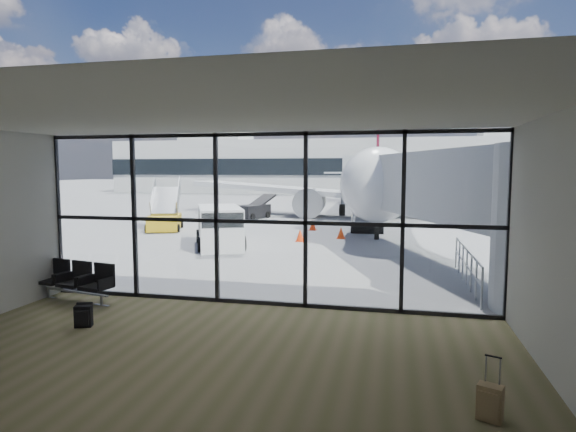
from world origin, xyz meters
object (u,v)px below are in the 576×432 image
at_px(suitcase, 490,402).
at_px(mobile_stairs, 165,220).
at_px(service_van, 220,226).
at_px(seating_row, 77,279).
at_px(backpack, 83,316).
at_px(airliner, 377,180).
at_px(belt_loader, 254,211).

height_order(suitcase, mobile_stairs, mobile_stairs).
bearing_deg(service_van, seating_row, -117.61).
bearing_deg(mobile_stairs, backpack, -88.75).
distance_m(seating_row, airliner, 28.03).
relative_size(seating_row, mobile_stairs, 0.61).
xyz_separation_m(suitcase, belt_loader, (-11.52, 26.76, 0.30)).
xyz_separation_m(seating_row, suitcase, (9.75, -4.31, -0.31)).
distance_m(seating_row, service_van, 9.49).
relative_size(airliner, mobile_stairs, 9.17).
relative_size(suitcase, airliner, 0.03).
bearing_deg(seating_row, belt_loader, 105.93).
distance_m(suitcase, belt_loader, 29.13).
distance_m(belt_loader, mobile_stairs, 8.37).
distance_m(service_van, belt_loader, 13.19).
xyz_separation_m(backpack, service_van, (-1.05, 11.43, 0.69)).
height_order(airliner, service_van, airliner).
height_order(suitcase, airliner, airliner).
relative_size(backpack, belt_loader, 0.14).
bearing_deg(belt_loader, mobile_stairs, -92.67).
bearing_deg(backpack, service_van, 75.44).
height_order(backpack, mobile_stairs, mobile_stairs).
relative_size(backpack, suitcase, 0.59).
relative_size(seating_row, belt_loader, 0.61).
relative_size(seating_row, service_van, 0.51).
xyz_separation_m(seating_row, mobile_stairs, (-4.89, 14.69, 0.01)).
xyz_separation_m(backpack, belt_loader, (-3.34, 24.41, 0.31)).
xyz_separation_m(service_van, belt_loader, (-2.29, 12.98, -0.38)).
height_order(belt_loader, mobile_stairs, mobile_stairs).
bearing_deg(suitcase, seating_row, 178.55).
distance_m(airliner, service_van, 18.83).
xyz_separation_m(suitcase, airliner, (-2.80, 31.38, 2.51)).
xyz_separation_m(service_van, mobile_stairs, (-5.42, 5.22, -0.35)).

